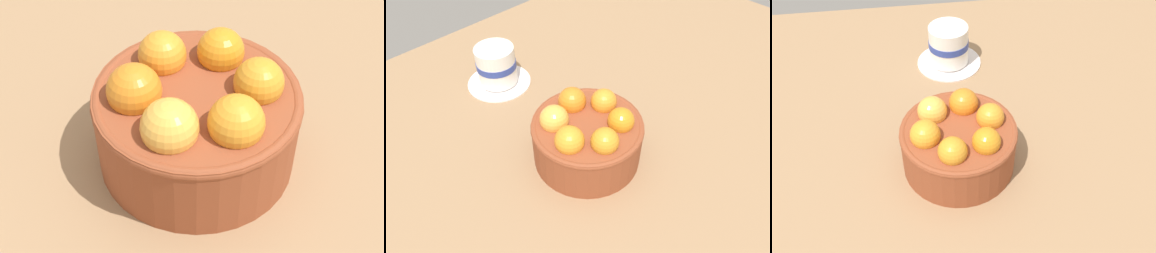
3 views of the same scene
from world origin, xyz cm
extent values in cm
cube|color=#997551|center=(0.00, 0.00, -2.35)|extent=(134.32, 94.09, 4.69)
cylinder|color=brown|center=(0.00, 0.00, 3.51)|extent=(16.24, 16.24, 7.02)
torus|color=brown|center=(0.00, 0.00, 6.62)|extent=(16.44, 16.44, 1.00)
sphere|color=orange|center=(4.61, 1.11, 7.74)|extent=(4.17, 4.17, 4.17)
sphere|color=orange|center=(1.35, 4.55, 7.74)|extent=(3.93, 3.93, 3.93)
sphere|color=orange|center=(-3.27, 3.44, 7.74)|extent=(3.89, 3.89, 3.89)
sphere|color=orange|center=(-4.61, -1.11, 7.74)|extent=(3.95, 3.95, 3.95)
sphere|color=orange|center=(-1.35, -4.55, 7.74)|extent=(4.26, 4.26, 4.26)
sphere|color=#F0AD44|center=(3.27, -3.44, 7.74)|extent=(4.26, 4.26, 4.26)
camera|label=1|loc=(29.97, -12.59, 36.46)|focal=53.58mm
camera|label=2|loc=(28.52, 26.89, 44.89)|focal=35.55mm
camera|label=3|loc=(5.13, 42.11, 49.82)|focal=41.08mm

